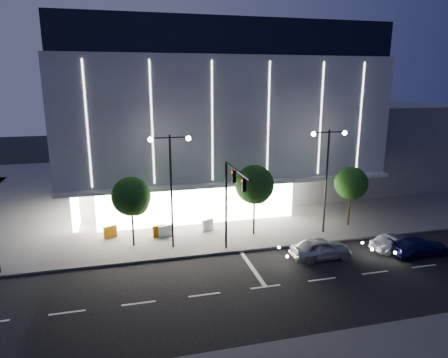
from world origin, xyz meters
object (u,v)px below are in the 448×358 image
tree_right (351,185)px  car_second (395,243)px  street_lamp_west (171,175)px  tree_left (132,199)px  car_lead (321,248)px  barrier_d (207,225)px  traffic_mast (231,193)px  street_lamp_east (327,166)px  barrier_a (110,232)px  tree_mid (255,187)px  barrier_c (159,231)px  barrier_b (165,231)px  car_third (419,246)px

tree_right → car_second: bearing=-84.2°
street_lamp_west → tree_left: size_ratio=1.57×
car_lead → barrier_d: (-7.07, 7.25, -0.13)m
tree_left → car_lead: size_ratio=1.25×
car_lead → traffic_mast: bearing=72.7°
street_lamp_west → car_lead: size_ratio=1.96×
street_lamp_east → barrier_a: 18.88m
tree_mid → car_lead: tree_mid is taller
tree_left → barrier_a: (-1.86, 2.16, -3.38)m
street_lamp_east → barrier_a: street_lamp_east is taller
traffic_mast → tree_mid: size_ratio=1.15×
tree_mid → car_second: bearing=-31.0°
street_lamp_west → tree_mid: street_lamp_west is taller
barrier_c → barrier_b: bearing=-34.7°
barrier_b → barrier_d: size_ratio=1.00×
traffic_mast → tree_left: size_ratio=1.24×
street_lamp_west → street_lamp_east: size_ratio=1.00×
tree_left → barrier_c: bearing=32.5°
tree_right → barrier_c: (-16.89, 1.34, -3.23)m
traffic_mast → barrier_b: traffic_mast is taller
barrier_c → barrier_a: bearing=154.4°
barrier_c → car_second: bearing=-36.0°
car_third → barrier_d: (-14.59, 8.47, -0.02)m
barrier_a → tree_right: bearing=-28.7°
tree_left → tree_mid: tree_mid is taller
traffic_mast → barrier_a: size_ratio=6.43×
traffic_mast → street_lamp_west: size_ratio=0.79×
barrier_d → barrier_c: bearing=161.0°
tree_mid → traffic_mast: bearing=-129.4°
street_lamp_west → car_third: 19.56m
car_second → car_third: 1.66m
street_lamp_east → tree_mid: 6.27m
car_third → barrier_d: size_ratio=4.23×
car_lead → car_second: size_ratio=1.18×
tree_mid → tree_left: bearing=-180.0°
tree_mid → barrier_d: bearing=154.7°
car_lead → barrier_c: (-11.28, 6.85, -0.13)m
tree_right → barrier_d: size_ratio=5.01×
traffic_mast → barrier_d: traffic_mast is taller
street_lamp_west → car_lead: street_lamp_west is taller
car_third → barrier_a: car_third is taller
street_lamp_west → barrier_d: bearing=39.5°
barrier_d → street_lamp_west: bearing=-164.9°
car_second → barrier_a: bearing=64.1°
car_third → barrier_b: 19.95m
street_lamp_east → tree_mid: size_ratio=1.46×
street_lamp_west → barrier_b: (-0.38, 2.18, -5.31)m
car_lead → car_third: size_ratio=0.99×
tree_right → barrier_b: 16.76m
tree_left → car_third: bearing=-17.8°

